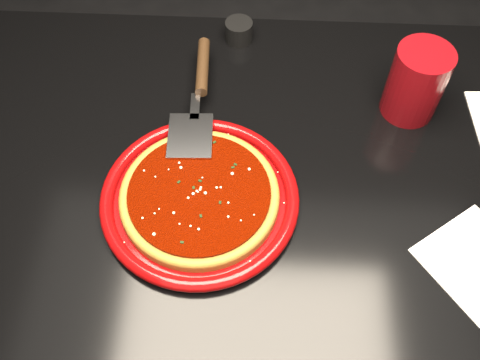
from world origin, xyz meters
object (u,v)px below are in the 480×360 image
object	(u,v)px
plate	(200,198)
cup	(416,83)
pizza_server	(198,97)
table	(260,283)
ramekin	(239,31)

from	to	relation	value
plate	cup	bearing A→B (deg)	31.15
pizza_server	table	bearing A→B (deg)	-54.37
plate	cup	distance (m)	0.40
table	ramekin	size ratio (longest dim) A/B	23.20
table	ramekin	distance (m)	0.52
pizza_server	ramekin	world-z (taller)	pizza_server
plate	ramekin	xyz separation A→B (m)	(0.04, 0.37, 0.01)
pizza_server	cup	bearing A→B (deg)	1.69
pizza_server	ramekin	distance (m)	0.20
plate	pizza_server	xyz separation A→B (m)	(-0.02, 0.18, 0.03)
table	cup	size ratio (longest dim) A/B	9.34
plate	cup	xyz separation A→B (m)	(0.34, 0.21, 0.05)
plate	ramekin	distance (m)	0.37
pizza_server	cup	xyz separation A→B (m)	(0.36, 0.03, 0.03)
cup	ramekin	xyz separation A→B (m)	(-0.30, 0.16, -0.04)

